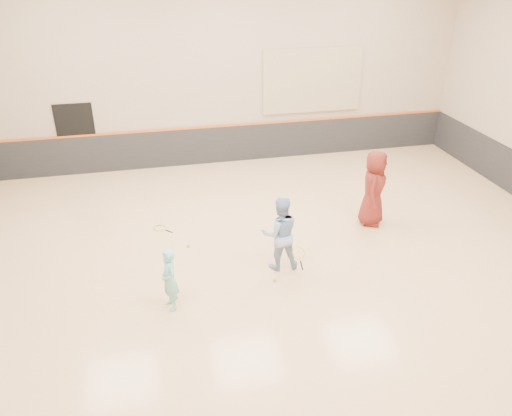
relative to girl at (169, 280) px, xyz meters
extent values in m
cube|color=tan|center=(2.29, 1.16, -0.75)|extent=(15.00, 12.00, 0.20)
cube|color=tan|center=(2.29, 7.17, 2.35)|extent=(15.00, 0.02, 6.00)
cube|color=tan|center=(2.29, -4.85, 2.35)|extent=(15.00, 0.02, 6.00)
cube|color=#232326|center=(2.29, 7.13, -0.05)|extent=(14.90, 0.04, 1.20)
cube|color=#D85914|center=(2.29, 7.12, 0.57)|extent=(14.90, 0.03, 0.06)
cube|color=tan|center=(5.09, 7.11, 1.85)|extent=(3.20, 0.08, 2.00)
cube|color=black|center=(-2.21, 7.14, 0.45)|extent=(1.10, 0.05, 2.20)
imported|color=#79D1CF|center=(0.00, 0.00, 0.00)|extent=(0.42, 0.54, 1.30)
imported|color=#88A4D2|center=(2.40, 0.90, 0.19)|extent=(0.85, 0.69, 1.67)
imported|color=maroon|center=(5.15, 2.31, 0.31)|extent=(1.00, 1.12, 1.92)
sphere|color=#B2D130|center=(2.16, 0.38, -0.61)|extent=(0.07, 0.07, 0.07)
sphere|color=#C9DB32|center=(5.31, 2.21, 0.62)|extent=(0.07, 0.07, 0.07)
sphere|color=#ADCA2F|center=(0.53, 2.13, -0.61)|extent=(0.07, 0.07, 0.07)
camera|label=1|loc=(-0.09, -7.87, 5.55)|focal=35.00mm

